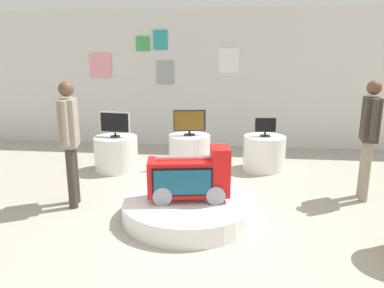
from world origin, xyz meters
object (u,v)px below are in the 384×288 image
(display_pedestal_right_rear, at_px, (116,153))
(shopper_browsing_rear, at_px, (70,135))
(novelty_firetruck_tv, at_px, (190,178))
(tv_on_left_rear, at_px, (189,122))
(display_pedestal_center_rear, at_px, (264,153))
(main_display_pedestal, at_px, (189,208))
(tv_on_right_rear, at_px, (115,123))
(display_pedestal_left_rear, at_px, (190,151))
(tv_on_center_rear, at_px, (265,127))
(shopper_browsing_near_truck, at_px, (369,131))

(display_pedestal_right_rear, bearing_deg, shopper_browsing_rear, -93.00)
(novelty_firetruck_tv, height_order, tv_on_left_rear, tv_on_left_rear)
(display_pedestal_center_rear, bearing_deg, main_display_pedestal, -117.19)
(display_pedestal_center_rear, bearing_deg, tv_on_right_rear, -172.85)
(display_pedestal_left_rear, xyz_separation_m, display_pedestal_right_rear, (-1.32, -0.28, 0.00))
(tv_on_left_rear, distance_m, tv_on_right_rear, 1.34)
(main_display_pedestal, bearing_deg, display_pedestal_left_rear, 96.35)
(tv_on_left_rear, xyz_separation_m, shopper_browsing_rear, (-1.40, -1.92, 0.14))
(novelty_firetruck_tv, relative_size, shopper_browsing_rear, 0.62)
(display_pedestal_center_rear, distance_m, shopper_browsing_rear, 3.48)
(tv_on_center_rear, relative_size, display_pedestal_right_rear, 0.48)
(tv_on_left_rear, distance_m, shopper_browsing_rear, 2.38)
(tv_on_center_rear, distance_m, tv_on_right_rear, 2.71)
(display_pedestal_left_rear, xyz_separation_m, shopper_browsing_near_truck, (2.70, -1.24, 0.70))
(tv_on_center_rear, bearing_deg, tv_on_left_rear, -177.65)
(tv_on_left_rear, distance_m, tv_on_center_rear, 1.38)
(display_pedestal_right_rear, bearing_deg, shopper_browsing_near_truck, -13.52)
(display_pedestal_left_rear, bearing_deg, shopper_browsing_rear, -126.09)
(tv_on_center_rear, relative_size, shopper_browsing_rear, 0.22)
(main_display_pedestal, relative_size, tv_on_left_rear, 2.94)
(tv_on_right_rear, bearing_deg, tv_on_center_rear, 7.07)
(shopper_browsing_rear, bearing_deg, main_display_pedestal, -7.80)
(tv_on_center_rear, xyz_separation_m, tv_on_right_rear, (-2.69, -0.33, 0.07))
(display_pedestal_right_rear, relative_size, tv_on_right_rear, 1.37)
(display_pedestal_right_rear, bearing_deg, tv_on_left_rear, 11.69)
(tv_on_left_rear, distance_m, display_pedestal_center_rear, 1.48)
(novelty_firetruck_tv, distance_m, tv_on_right_rear, 2.47)
(novelty_firetruck_tv, xyz_separation_m, shopper_browsing_rear, (-1.66, 0.23, 0.48))
(novelty_firetruck_tv, bearing_deg, shopper_browsing_rear, 172.18)
(display_pedestal_center_rear, bearing_deg, tv_on_center_rear, -96.07)
(display_pedestal_left_rear, bearing_deg, display_pedestal_center_rear, 2.34)
(main_display_pedestal, bearing_deg, novelty_firetruck_tv, -9.25)
(display_pedestal_center_rear, bearing_deg, shopper_browsing_near_truck, -44.41)
(display_pedestal_right_rear, distance_m, tv_on_right_rear, 0.56)
(display_pedestal_left_rear, relative_size, tv_on_left_rear, 1.31)
(tv_on_center_rear, bearing_deg, display_pedestal_right_rear, -173.03)
(novelty_firetruck_tv, xyz_separation_m, display_pedestal_left_rear, (-0.26, 2.15, -0.22))
(display_pedestal_right_rear, height_order, shopper_browsing_near_truck, shopper_browsing_near_truck)
(tv_on_left_rear, height_order, tv_on_right_rear, tv_on_left_rear)
(display_pedestal_left_rear, xyz_separation_m, tv_on_left_rear, (-0.00, -0.00, 0.56))
(novelty_firetruck_tv, distance_m, tv_on_left_rear, 2.19)
(tv_on_center_rear, height_order, shopper_browsing_rear, shopper_browsing_rear)
(main_display_pedestal, distance_m, display_pedestal_left_rear, 2.17)
(display_pedestal_center_rear, xyz_separation_m, tv_on_center_rear, (-0.00, -0.00, 0.49))
(display_pedestal_left_rear, height_order, shopper_browsing_rear, shopper_browsing_rear)
(tv_on_right_rear, bearing_deg, display_pedestal_right_rear, 97.00)
(display_pedestal_left_rear, relative_size, tv_on_center_rear, 2.06)
(tv_on_left_rear, height_order, display_pedestal_center_rear, tv_on_left_rear)
(display_pedestal_right_rear, bearing_deg, novelty_firetruck_tv, -49.97)
(main_display_pedestal, height_order, display_pedestal_center_rear, display_pedestal_center_rear)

